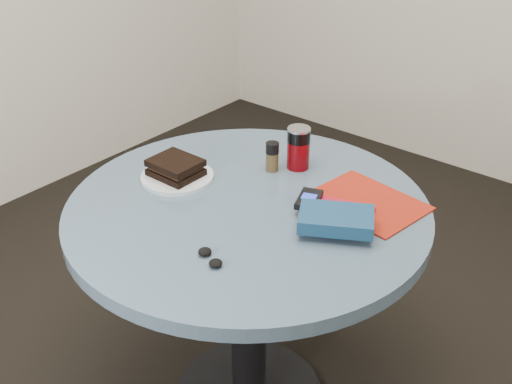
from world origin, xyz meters
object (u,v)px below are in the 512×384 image
Objects in this scene: table at (248,253)px; red_book at (337,213)px; sandwich at (176,167)px; headphones at (210,257)px; pepper_grinder at (272,156)px; plate at (177,177)px; magazine at (367,202)px; soda_can at (298,148)px; novel at (336,219)px; mp3_player at (309,200)px.

table is 5.56× the size of red_book.
sandwich is 0.42m from headphones.
plate is at bearing -129.50° from pepper_grinder.
magazine is (0.32, 0.01, -0.04)m from pepper_grinder.
soda_can is 0.72× the size of red_book.
pepper_grinder reaches higher than red_book.
soda_can reaches higher than magazine.
novel is 1.65× the size of mp3_player.
headphones reaches higher than plate.
pepper_grinder reaches higher than sandwich.
red_book is at bearing 14.18° from plate.
plate is 0.37m from soda_can.
table is at bearing -173.33° from red_book.
soda_can is at bearing 103.01° from headphones.
table is 0.32m from headphones.
sandwich is 0.37m from soda_can.
novel reaches higher than red_book.
mp3_player is at bearing 15.35° from sandwich.
pepper_grinder is 0.80× the size of mp3_player.
table is 0.30m from red_book.
sandwich is 0.29m from pepper_grinder.
novel is (0.33, -0.16, -0.01)m from pepper_grinder.
magazine is at bearing 24.95° from plate.
pepper_grinder is at bearing 152.26° from mp3_player.
table is 10.62× the size of headphones.
headphones is at bearing -99.73° from magazine.
plate is at bearing 146.03° from headphones.
headphones is at bearing -33.97° from plate.
plate is at bearing -164.74° from mp3_player.
mp3_player is at bearing 15.26° from plate.
plate is 1.87× the size of mp3_player.
sandwich is 0.47× the size of magazine.
soda_can reaches higher than red_book.
red_book reaches higher than table.
mp3_player is (0.39, 0.11, 0.02)m from plate.
soda_can is 1.43× the size of pepper_grinder.
red_book is at bearing -18.53° from pepper_grinder.
pepper_grinder is 0.96× the size of headphones.
magazine is at bearing 72.08° from headphones.
pepper_grinder is 0.48× the size of novel.
plate is 0.41m from mp3_player.
sandwich is at bearing -129.22° from soda_can.
novel is at bearing 60.86° from headphones.
plate is 1.64× the size of soda_can.
sandwich is 1.54× the size of pepper_grinder.
magazine is 3.14× the size of headphones.
table is 4.70× the size of plate.
table is 0.30m from plate.
table is 0.25m from mp3_player.
novel reaches higher than plate.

